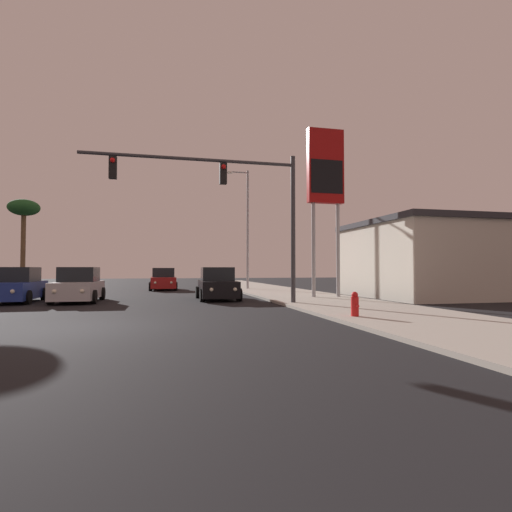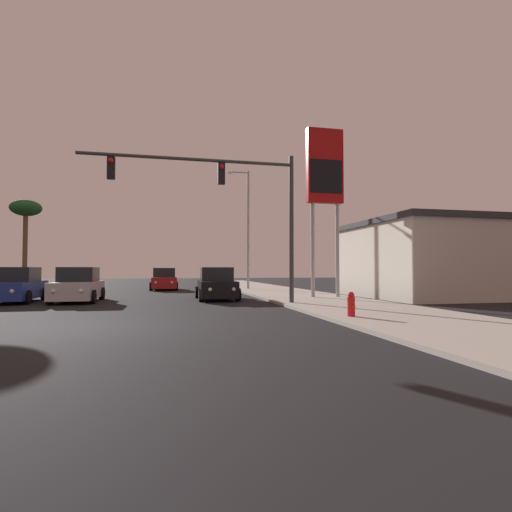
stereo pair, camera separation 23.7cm
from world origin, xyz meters
name	(u,v)px [view 1 (the left image)]	position (x,y,z in m)	size (l,w,h in m)	color
ground_plane	(88,328)	(0.00, 0.00, 0.00)	(120.00, 120.00, 0.00)	black
sidewalk_right	(299,296)	(9.50, 10.00, 0.06)	(5.00, 60.00, 0.12)	#9E998E
building_gas_station	(449,259)	(18.00, 8.31, 2.16)	(10.30, 8.30, 4.30)	beige
car_red	(163,280)	(1.96, 19.84, 0.76)	(2.04, 4.32, 1.68)	maroon
car_blue	(16,286)	(-4.87, 9.56, 0.76)	(2.04, 4.33, 1.68)	navy
car_black	(217,285)	(4.72, 9.21, 0.76)	(2.04, 4.34, 1.68)	black
car_silver	(79,286)	(-2.02, 9.18, 0.76)	(2.04, 4.32, 1.68)	#B7B7BC
traffic_light_mast	(233,194)	(4.87, 5.26, 4.81)	(9.06, 0.36, 6.50)	#38383D
street_lamp	(246,223)	(8.07, 18.09, 5.12)	(1.74, 0.24, 9.00)	#99999E
gas_station_sign	(325,175)	(10.41, 8.31, 6.62)	(2.00, 0.42, 9.00)	#99999E
fire_hydrant	(355,304)	(7.78, -0.14, 0.49)	(0.24, 0.34, 0.76)	red
palm_tree_mid	(24,212)	(-9.10, 24.00, 6.25)	(2.40, 2.40, 7.24)	brown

